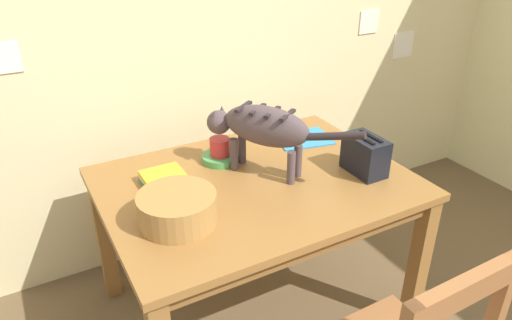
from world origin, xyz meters
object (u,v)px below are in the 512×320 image
saucer_bowl (220,158)px  coffee_mug (220,147)px  cat (261,128)px  toaster (365,155)px  dining_table (256,197)px  book_stack (163,177)px  wicker_basket (177,208)px  magazine (303,138)px

saucer_bowl → coffee_mug: (0.00, -0.00, 0.06)m
cat → toaster: (0.40, -0.23, -0.13)m
dining_table → coffee_mug: 0.29m
book_stack → wicker_basket: (-0.05, -0.31, 0.04)m
dining_table → saucer_bowl: bearing=104.0°
cat → toaster: bearing=-63.8°
book_stack → wicker_basket: bearing=-98.8°
saucer_bowl → magazine: (0.48, 0.02, -0.01)m
cat → coffee_mug: size_ratio=4.59×
coffee_mug → toaster: bearing=-38.2°
cat → wicker_basket: cat is taller
cat → coffee_mug: cat is taller
toaster → book_stack: bearing=157.1°
magazine → toaster: (0.04, -0.42, 0.08)m
saucer_bowl → book_stack: 0.31m
saucer_bowl → magazine: saucer_bowl is taller
dining_table → magazine: bearing=31.5°
wicker_basket → coffee_mug: bearing=46.7°
coffee_mug → toaster: size_ratio=0.68×
magazine → wicker_basket: (-0.83, -0.39, 0.06)m
cat → wicker_basket: 0.53m
saucer_bowl → toaster: 0.66m
book_stack → toaster: size_ratio=0.94×
cat → toaster: cat is taller
coffee_mug → magazine: 0.48m
book_stack → magazine: bearing=5.7°
coffee_mug → toaster: (0.52, -0.41, 0.01)m
dining_table → magazine: size_ratio=4.82×
magazine → toaster: size_ratio=1.37×
saucer_bowl → cat: bearing=-56.0°
dining_table → coffee_mug: size_ratio=9.73×
magazine → saucer_bowl: bearing=-166.9°
dining_table → book_stack: 0.42m
dining_table → toaster: toaster is taller
saucer_bowl → magazine: 0.48m
book_stack → wicker_basket: wicker_basket is taller
toaster → saucer_bowl: bearing=141.9°
toaster → cat: bearing=150.2°
dining_table → toaster: 0.52m
coffee_mug → book_stack: (-0.30, -0.06, -0.05)m
dining_table → wicker_basket: (-0.41, -0.13, 0.15)m
coffee_mug → cat: bearing=-56.7°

